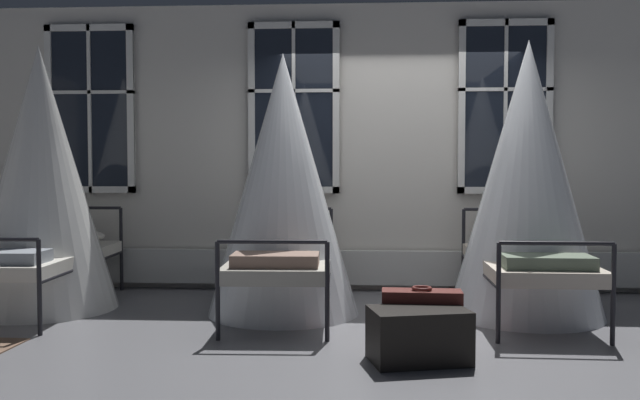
{
  "coord_description": "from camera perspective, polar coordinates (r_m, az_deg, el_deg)",
  "views": [
    {
      "loc": [
        -0.39,
        -5.93,
        1.3
      ],
      "look_at": [
        -0.76,
        0.14,
        1.02
      ],
      "focal_mm": 38.19,
      "sensor_mm": 36.0,
      "label": 1
    }
  ],
  "objects": [
    {
      "name": "ground",
      "position": [
        6.08,
        7.15,
        -9.69
      ],
      "size": [
        22.64,
        22.64,
        0.0
      ],
      "primitive_type": "plane",
      "color": "slate"
    },
    {
      "name": "back_wall_with_windows",
      "position": [
        7.31,
        6.53,
        4.37
      ],
      "size": [
        12.32,
        0.1,
        3.03
      ],
      "primitive_type": "cube",
      "color": "silver",
      "rests_on": "ground"
    },
    {
      "name": "window_bank",
      "position": [
        7.19,
        6.56,
        0.6
      ],
      "size": [
        7.57,
        0.1,
        2.76
      ],
      "color": "black",
      "rests_on": "ground"
    },
    {
      "name": "cot_first",
      "position": [
        6.74,
        -22.34,
        1.36
      ],
      "size": [
        1.35,
        2.03,
        2.42
      ],
      "rotation": [
        0.0,
        0.0,
        1.6
      ],
      "color": "black",
      "rests_on": "ground"
    },
    {
      "name": "cot_second",
      "position": [
        6.06,
        -3.1,
        0.98
      ],
      "size": [
        1.35,
        2.03,
        2.32
      ],
      "rotation": [
        0.0,
        0.0,
        1.6
      ],
      "color": "black",
      "rests_on": "ground"
    },
    {
      "name": "cot_third",
      "position": [
        6.22,
        16.94,
        1.33
      ],
      "size": [
        1.35,
        2.02,
        2.41
      ],
      "rotation": [
        0.0,
        0.0,
        1.55
      ],
      "color": "black",
      "rests_on": "ground"
    },
    {
      "name": "suitcase_dark",
      "position": [
        4.93,
        8.51,
        -9.98
      ],
      "size": [
        0.57,
        0.23,
        0.47
      ],
      "rotation": [
        0.0,
        0.0,
        -0.04
      ],
      "color": "#5B231E",
      "rests_on": "ground"
    },
    {
      "name": "travel_trunk",
      "position": [
        4.69,
        8.28,
        -11.16
      ],
      "size": [
        0.72,
        0.54,
        0.36
      ],
      "primitive_type": "cube",
      "rotation": [
        0.0,
        0.0,
        0.24
      ],
      "color": "black",
      "rests_on": "ground"
    }
  ]
}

